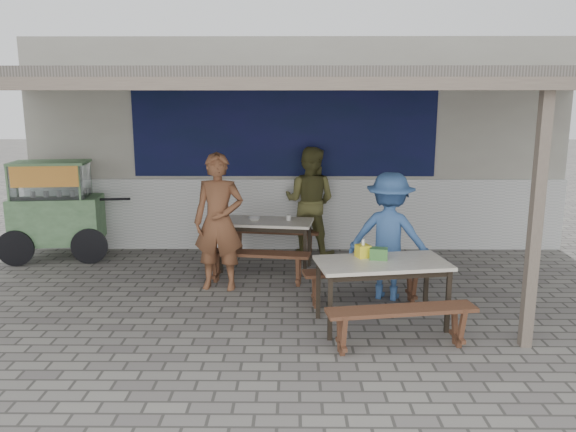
# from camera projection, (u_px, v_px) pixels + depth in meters

# --- Properties ---
(ground) EXTENTS (60.00, 60.00, 0.00)m
(ground) POSITION_uv_depth(u_px,v_px,m) (298.00, 313.00, 6.73)
(ground) COLOR slate
(ground) RESTS_ON ground
(back_wall) EXTENTS (9.00, 1.28, 3.50)m
(back_wall) POSITION_uv_depth(u_px,v_px,m) (296.00, 145.00, 9.88)
(back_wall) COLOR #B1AF9F
(back_wall) RESTS_ON ground
(warung_roof) EXTENTS (9.00, 4.21, 2.81)m
(warung_roof) POSITION_uv_depth(u_px,v_px,m) (299.00, 83.00, 7.05)
(warung_roof) COLOR #5C564F
(warung_roof) RESTS_ON ground
(table_left) EXTENTS (1.44, 0.86, 0.75)m
(table_left) POSITION_uv_depth(u_px,v_px,m) (266.00, 226.00, 8.32)
(table_left) COLOR silver
(table_left) RESTS_ON ground
(bench_left_street) EXTENTS (1.49, 0.48, 0.45)m
(bench_left_street) POSITION_uv_depth(u_px,v_px,m) (257.00, 260.00, 7.73)
(bench_left_street) COLOR brown
(bench_left_street) RESTS_ON ground
(bench_left_wall) EXTENTS (1.49, 0.48, 0.45)m
(bench_left_wall) POSITION_uv_depth(u_px,v_px,m) (274.00, 237.00, 9.04)
(bench_left_wall) COLOR brown
(bench_left_wall) RESTS_ON ground
(table_right) EXTENTS (1.53, 0.95, 0.75)m
(table_right) POSITION_uv_depth(u_px,v_px,m) (382.00, 268.00, 6.23)
(table_right) COLOR silver
(table_right) RESTS_ON ground
(bench_right_street) EXTENTS (1.56, 0.52, 0.45)m
(bench_right_street) POSITION_uv_depth(u_px,v_px,m) (401.00, 318.00, 5.66)
(bench_right_street) COLOR brown
(bench_right_street) RESTS_ON ground
(bench_right_wall) EXTENTS (1.56, 0.52, 0.45)m
(bench_right_wall) POSITION_uv_depth(u_px,v_px,m) (365.00, 278.00, 6.93)
(bench_right_wall) COLOR brown
(bench_right_wall) RESTS_ON ground
(vendor_cart) EXTENTS (1.92, 0.93, 1.56)m
(vendor_cart) POSITION_uv_depth(u_px,v_px,m) (55.00, 207.00, 8.86)
(vendor_cart) COLOR #6F9D69
(vendor_cart) RESTS_ON ground
(patron_street_side) EXTENTS (0.71, 0.50, 1.83)m
(patron_street_side) POSITION_uv_depth(u_px,v_px,m) (219.00, 222.00, 7.43)
(patron_street_side) COLOR brown
(patron_street_side) RESTS_ON ground
(patron_wall_side) EXTENTS (1.04, 0.93, 1.77)m
(patron_wall_side) POSITION_uv_depth(u_px,v_px,m) (310.00, 201.00, 9.11)
(patron_wall_side) COLOR brown
(patron_wall_side) RESTS_ON ground
(patron_right_table) EXTENTS (1.19, 0.92, 1.62)m
(patron_right_table) POSITION_uv_depth(u_px,v_px,m) (389.00, 236.00, 7.09)
(patron_right_table) COLOR #355992
(patron_right_table) RESTS_ON ground
(tissue_box) EXTENTS (0.18, 0.18, 0.14)m
(tissue_box) POSITION_uv_depth(u_px,v_px,m) (363.00, 251.00, 6.36)
(tissue_box) COLOR yellow
(tissue_box) RESTS_ON table_right
(donation_box) EXTENTS (0.22, 0.16, 0.13)m
(donation_box) POSITION_uv_depth(u_px,v_px,m) (379.00, 254.00, 6.27)
(donation_box) COLOR #3C7333
(donation_box) RESTS_ON table_right
(condiment_jar) EXTENTS (0.07, 0.07, 0.08)m
(condiment_jar) POSITION_uv_depth(u_px,v_px,m) (288.00, 218.00, 8.32)
(condiment_jar) COLOR beige
(condiment_jar) RESTS_ON table_left
(condiment_bowl) EXTENTS (0.19, 0.19, 0.04)m
(condiment_bowl) POSITION_uv_depth(u_px,v_px,m) (254.00, 219.00, 8.33)
(condiment_bowl) COLOR white
(condiment_bowl) RESTS_ON table_left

